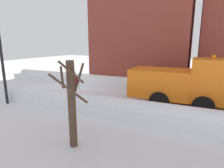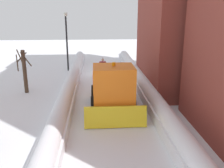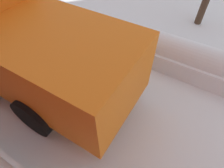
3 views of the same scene
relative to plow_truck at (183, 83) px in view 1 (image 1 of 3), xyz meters
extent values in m
plane|color=white|center=(0.16, 1.19, -1.48)|extent=(80.00, 80.00, 0.00)
cube|color=white|center=(-2.57, 1.19, -1.17)|extent=(1.10, 36.00, 0.62)
cylinder|color=white|center=(-2.57, 1.19, -0.86)|extent=(0.90, 34.20, 0.90)
cube|color=white|center=(2.89, 1.19, -1.18)|extent=(1.10, 36.00, 0.59)
cylinder|color=white|center=(2.89, 1.19, -0.89)|extent=(0.90, 34.20, 0.90)
cube|color=orange|center=(0.00, -1.32, -0.08)|extent=(2.30, 3.40, 1.60)
cube|color=orange|center=(0.00, 1.38, 0.27)|extent=(2.20, 2.00, 2.30)
cylinder|color=orange|center=(0.00, 1.38, 1.54)|extent=(0.20, 0.20, 0.18)
cylinder|color=black|center=(-1.15, 1.08, -0.93)|extent=(0.25, 1.10, 1.10)
cylinder|color=black|center=(1.15, 1.08, -0.93)|extent=(0.25, 1.10, 1.10)
cylinder|color=black|center=(-1.15, -1.12, -0.93)|extent=(0.25, 1.10, 1.10)
cylinder|color=black|center=(1.15, -1.12, -0.93)|extent=(0.25, 1.10, 1.10)
cylinder|color=black|center=(0.23, -7.37, -1.07)|extent=(0.14, 0.14, 0.82)
cylinder|color=black|center=(0.45, -7.37, -1.07)|extent=(0.14, 0.14, 0.82)
cube|color=maroon|center=(0.34, -7.37, -0.35)|extent=(0.42, 0.26, 0.62)
cube|color=#591E19|center=(0.34, -7.58, -0.32)|extent=(0.32, 0.16, 0.44)
sphere|color=tan|center=(0.34, -7.37, 0.12)|extent=(0.24, 0.24, 0.24)
sphere|color=silver|center=(0.34, -7.37, 0.22)|extent=(0.22, 0.22, 0.22)
cylinder|color=maroon|center=(0.08, -7.27, -0.32)|extent=(0.09, 0.33, 0.56)
cylinder|color=maroon|center=(0.60, -7.27, -0.32)|extent=(0.09, 0.33, 0.56)
cube|color=black|center=(0.23, -7.12, -1.46)|extent=(0.09, 1.80, 0.03)
cube|color=black|center=(0.45, -7.12, -1.46)|extent=(0.09, 1.80, 0.03)
cylinder|color=#262628|center=(0.04, -7.15, -0.88)|extent=(0.02, 0.19, 1.19)
cylinder|color=#262628|center=(0.64, -7.15, -0.88)|extent=(0.02, 0.19, 1.19)
cylinder|color=black|center=(-3.57, -3.78, 0.30)|extent=(0.12, 0.12, 3.55)
cube|color=black|center=(-3.57, -3.64, 2.52)|extent=(0.28, 0.24, 0.90)
sphere|color=red|center=(-3.57, -3.51, 2.80)|extent=(0.18, 0.18, 0.18)
sphere|color=gold|center=(-3.57, -3.51, 2.52)|extent=(0.18, 0.18, 0.18)
sphere|color=green|center=(-3.57, -3.51, 2.24)|extent=(0.18, 0.18, 0.18)
cylinder|color=black|center=(3.74, -10.08, 1.17)|extent=(0.16, 0.16, 5.30)
cylinder|color=#463325|center=(6.08, -3.29, 0.09)|extent=(0.28, 0.28, 3.13)
cylinder|color=#463325|center=(6.28, -3.11, 1.30)|extent=(0.55, 0.67, 0.82)
cylinder|color=#463325|center=(6.24, -3.51, 1.11)|extent=(0.65, 0.60, 0.67)
cylinder|color=#463325|center=(6.47, -3.10, 0.80)|extent=(0.49, 1.22, 1.00)
cylinder|color=#463325|center=(5.84, -3.11, 1.02)|extent=(0.55, 0.75, 1.15)
camera|label=1|loc=(11.06, 0.52, 2.19)|focal=29.36mm
camera|label=2|loc=(0.96, 14.15, 4.22)|focal=39.07mm
camera|label=3|loc=(-2.10, -3.85, 2.79)|focal=29.36mm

